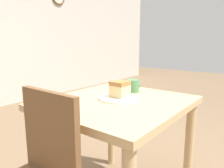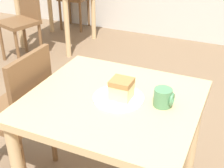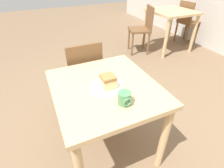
# 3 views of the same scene
# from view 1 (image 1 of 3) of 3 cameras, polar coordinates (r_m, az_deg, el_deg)

# --- Properties ---
(dining_table_near) EXTENTS (0.85, 0.78, 0.73)m
(dining_table_near) POSITION_cam_1_polar(r_m,az_deg,el_deg) (1.38, 1.30, -8.95)
(dining_table_near) COLOR tan
(dining_table_near) RESTS_ON ground_plane
(plate) EXTENTS (0.25, 0.25, 0.01)m
(plate) POSITION_cam_1_polar(r_m,az_deg,el_deg) (1.37, 1.76, -3.68)
(plate) COLOR white
(plate) RESTS_ON dining_table_near
(cake_slice) EXTENTS (0.10, 0.10, 0.10)m
(cake_slice) POSITION_cam_1_polar(r_m,az_deg,el_deg) (1.37, 2.07, -1.29)
(cake_slice) COLOR #E5CC89
(cake_slice) RESTS_ON plate
(coffee_mug) EXTENTS (0.10, 0.09, 0.09)m
(coffee_mug) POSITION_cam_1_polar(r_m,az_deg,el_deg) (1.55, 5.58, -0.49)
(coffee_mug) COLOR #4C8456
(coffee_mug) RESTS_ON dining_table_near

